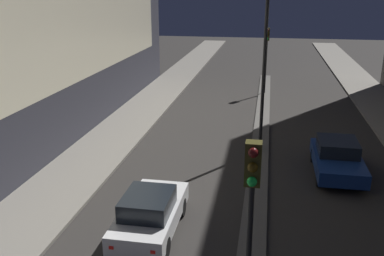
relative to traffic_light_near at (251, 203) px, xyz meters
name	(u,v)px	position (x,y,z in m)	size (l,w,h in m)	color
median_strip	(261,138)	(0.00, 13.95, -3.55)	(0.87, 33.92, 0.10)	#56544F
traffic_light_near	(251,203)	(0.00, 0.00, 0.00)	(0.32, 0.42, 4.78)	black
traffic_light_mid	(267,46)	(0.00, 24.12, 0.00)	(0.32, 0.42, 4.78)	black
street_lamp	(266,28)	(0.00, 12.22, 2.34)	(0.47, 0.47, 9.20)	black
car_left_lane	(150,213)	(-3.31, 4.10, -2.84)	(1.75, 4.03, 1.52)	silver
car_right_lane	(337,158)	(3.31, 10.05, -2.86)	(1.91, 4.11, 1.47)	navy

